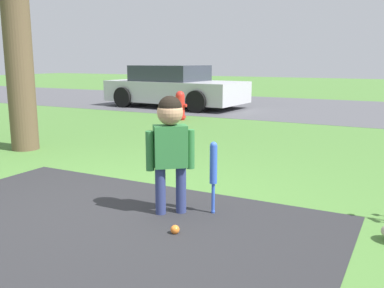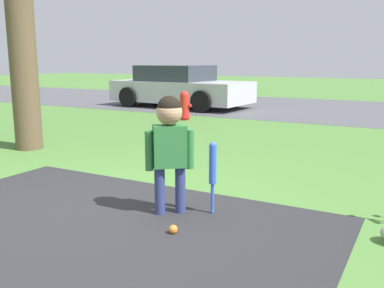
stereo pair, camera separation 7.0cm
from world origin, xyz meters
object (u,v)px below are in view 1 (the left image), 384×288
Objects in this scene: child at (170,138)px; baseball_bat at (213,167)px; sports_ball at (175,229)px; fire_hydrant at (180,106)px; parked_car at (175,87)px.

child is 1.61× the size of baseball_bat.
sports_ball is at bearing -95.01° from child.
sports_ball is at bearing -61.12° from fire_hydrant.
parked_car is (-4.58, 7.94, 0.52)m from sports_ball.
parked_car is at bearing 122.21° from baseball_bat.
parked_car reaches higher than child.
fire_hydrant reaches higher than sports_ball.
baseball_bat is 0.67m from sports_ball.
parked_car reaches higher than sports_ball.
parked_car is (-4.65, 7.39, 0.14)m from baseball_bat.
baseball_bat is 9.06× the size of sports_ball.
baseball_bat is at bearing -11.91° from child.
parked_car is at bearing 120.00° from sports_ball.
baseball_bat reaches higher than sports_ball.
child is 14.60× the size of sports_ball.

